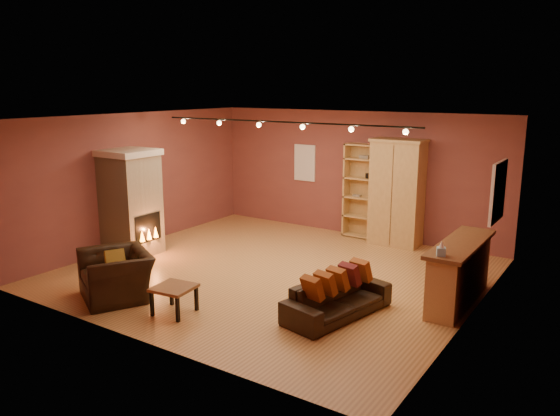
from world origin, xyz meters
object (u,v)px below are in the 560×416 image
Objects in this scene: bookcase at (364,190)px; coffee_table at (174,290)px; armoire at (397,192)px; loveseat at (338,292)px; fireplace at (131,202)px; armchair at (116,267)px; bar_counter at (459,272)px.

bookcase is 3.37× the size of coffee_table.
bookcase is at bearing 168.06° from armoire.
bookcase is 4.52m from loveseat.
coffee_table is at bearing -95.46° from bookcase.
loveseat reaches higher than coffee_table.
loveseat is at bearing -69.74° from bookcase.
fireplace reaches higher than armchair.
armoire reaches higher than armchair.
coffee_table is (-1.36, -5.29, -0.78)m from armoire.
armoire is 1.22× the size of loveseat.
fireplace reaches higher than coffee_table.
armchair is at bearing -148.73° from bar_counter.
bookcase is at bearing 48.20° from fireplace.
fireplace reaches higher than bookcase.
loveseat is at bearing -132.43° from bar_counter.
fireplace is 1.14× the size of loveseat.
fireplace is at bearing -170.66° from bar_counter.
armchair is at bearing -115.64° from armoire.
bookcase reaches higher than armchair.
fireplace is 6.35m from bar_counter.
bookcase is 0.93× the size of armoire.
fireplace is 3.39× the size of coffee_table.
armoire is at bearing -11.94° from bookcase.
bar_counter is 2.01m from loveseat.
coffee_table is (2.82, -1.73, -0.70)m from fireplace.
coffee_table is (-2.07, -1.28, -0.01)m from loveseat.
armoire reaches higher than loveseat.
coffee_table is (-0.52, -5.47, -0.71)m from bookcase.
fireplace is at bearing -131.80° from bookcase.
bookcase is at bearing 84.54° from coffee_table.
bar_counter is 4.40m from coffee_table.
fireplace is at bearing -139.54° from armoire.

